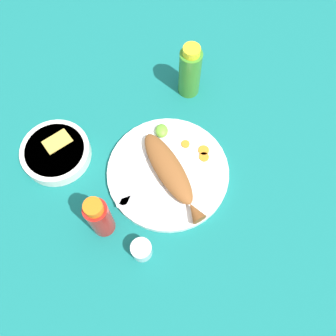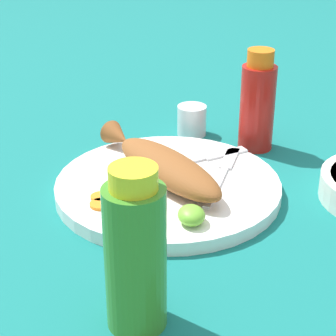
{
  "view_description": "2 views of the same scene",
  "coord_description": "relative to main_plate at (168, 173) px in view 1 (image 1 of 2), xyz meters",
  "views": [
    {
      "loc": [
        -0.37,
        0.01,
        0.88
      ],
      "look_at": [
        0.0,
        0.0,
        0.04
      ],
      "focal_mm": 40.0,
      "sensor_mm": 36.0,
      "label": 1
    },
    {
      "loc": [
        0.73,
        -0.1,
        0.4
      ],
      "look_at": [
        0.0,
        0.0,
        0.04
      ],
      "focal_mm": 65.0,
      "sensor_mm": 36.0,
      "label": 2
    }
  ],
  "objects": [
    {
      "name": "hot_sauce_bottle_green",
      "position": [
        0.26,
        -0.07,
        0.07
      ],
      "size": [
        0.06,
        0.06,
        0.17
      ],
      "color": "#3D8428",
      "rests_on": "ground_plane"
    },
    {
      "name": "ground_plane",
      "position": [
        0.0,
        0.0,
        -0.01
      ],
      "size": [
        4.0,
        4.0,
        0.0
      ],
      "primitive_type": "plane",
      "color": "#146B66"
    },
    {
      "name": "carrot_slice_mid",
      "position": [
        0.05,
        -0.09,
        0.01
      ],
      "size": [
        0.03,
        0.03,
        0.0
      ],
      "primitive_type": "cylinder",
      "color": "orange",
      "rests_on": "main_plate"
    },
    {
      "name": "fork_near",
      "position": [
        -0.06,
        0.05,
        0.01
      ],
      "size": [
        0.07,
        0.18,
        0.0
      ],
      "rotation": [
        0.0,
        0.0,
        8.19
      ],
      "color": "silver",
      "rests_on": "main_plate"
    },
    {
      "name": "hot_sauce_bottle_red",
      "position": [
        -0.13,
        0.16,
        0.07
      ],
      "size": [
        0.05,
        0.05,
        0.16
      ],
      "color": "#B21914",
      "rests_on": "ground_plane"
    },
    {
      "name": "guacamole_bowl",
      "position": [
        0.06,
        0.29,
        0.01
      ],
      "size": [
        0.18,
        0.18,
        0.05
      ],
      "color": "white",
      "rests_on": "ground_plane"
    },
    {
      "name": "lime_wedge_main",
      "position": [
        0.11,
        0.01,
        0.02
      ],
      "size": [
        0.04,
        0.03,
        0.02
      ],
      "primitive_type": "ellipsoid",
      "color": "#6BB233",
      "rests_on": "main_plate"
    },
    {
      "name": "salt_cup",
      "position": [
        -0.2,
        0.07,
        0.01
      ],
      "size": [
        0.05,
        0.05,
        0.05
      ],
      "color": "silver",
      "rests_on": "ground_plane"
    },
    {
      "name": "fork_far",
      "position": [
        -0.01,
        0.08,
        0.01
      ],
      "size": [
        0.17,
        0.09,
        0.0
      ],
      "rotation": [
        0.0,
        0.0,
        9.0
      ],
      "color": "silver",
      "rests_on": "main_plate"
    },
    {
      "name": "main_plate",
      "position": [
        0.0,
        0.0,
        0.0
      ],
      "size": [
        0.31,
        0.31,
        0.02
      ],
      "primitive_type": "cylinder",
      "color": "white",
      "rests_on": "ground_plane"
    },
    {
      "name": "carrot_slice_near",
      "position": [
        0.04,
        -0.09,
        0.01
      ],
      "size": [
        0.03,
        0.03,
        0.0
      ],
      "primitive_type": "cylinder",
      "color": "orange",
      "rests_on": "main_plate"
    },
    {
      "name": "carrot_slice_far",
      "position": [
        0.07,
        -0.05,
        0.01
      ],
      "size": [
        0.02,
        0.02,
        0.0
      ],
      "primitive_type": "cylinder",
      "color": "orange",
      "rests_on": "main_plate"
    },
    {
      "name": "fried_fish",
      "position": [
        -0.01,
        -0.01,
        0.03
      ],
      "size": [
        0.25,
        0.16,
        0.04
      ],
      "rotation": [
        0.0,
        0.0,
        0.48
      ],
      "color": "brown",
      "rests_on": "main_plate"
    }
  ]
}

